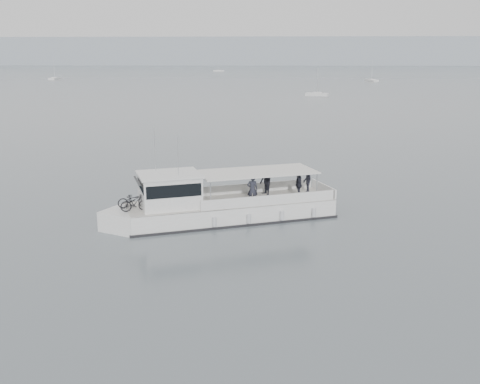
{
  "coord_description": "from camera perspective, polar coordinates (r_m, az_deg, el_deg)",
  "views": [
    {
      "loc": [
        7.3,
        -31.33,
        8.98
      ],
      "look_at": [
        5.92,
        -2.34,
        1.6
      ],
      "focal_mm": 40.0,
      "sensor_mm": 36.0,
      "label": 1
    }
  ],
  "objects": [
    {
      "name": "moored_fleet",
      "position": [
        219.53,
        -6.48,
        11.93
      ],
      "size": [
        458.57,
        283.72,
        9.51
      ],
      "color": "white",
      "rests_on": "ground"
    },
    {
      "name": "ground",
      "position": [
        33.4,
        -10.02,
        -1.56
      ],
      "size": [
        1400.0,
        1400.0,
        0.0
      ],
      "primitive_type": "plane",
      "color": "#50595E",
      "rests_on": "ground"
    },
    {
      "name": "tour_boat",
      "position": [
        29.86,
        -3.07,
        -1.44
      ],
      "size": [
        12.97,
        7.12,
        5.55
      ],
      "rotation": [
        0.0,
        0.0,
        0.36
      ],
      "color": "white",
      "rests_on": "ground"
    },
    {
      "name": "headland",
      "position": [
        591.4,
        2.08,
        14.74
      ],
      "size": [
        1400.0,
        90.0,
        28.0
      ],
      "primitive_type": "cube",
      "color": "#939EA8",
      "rests_on": "ground"
    }
  ]
}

